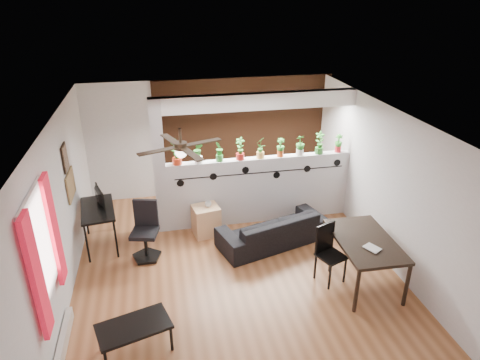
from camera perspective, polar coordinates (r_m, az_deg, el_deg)
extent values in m
cube|color=brown|center=(7.44, -0.73, -11.83)|extent=(6.30, 7.10, 0.10)
cube|color=#B7B7BA|center=(9.48, -4.26, 5.64)|extent=(6.30, 0.04, 2.90)
cube|color=#B7B7BA|center=(4.34, 7.29, -20.60)|extent=(6.30, 0.04, 2.90)
cube|color=#B7B7BA|center=(6.80, -23.09, -4.35)|extent=(0.04, 7.10, 2.90)
cube|color=#B7B7BA|center=(7.61, 18.97, -0.58)|extent=(0.04, 7.10, 2.90)
cube|color=white|center=(6.23, -0.86, 8.60)|extent=(6.30, 7.10, 0.10)
cube|color=#BCBCC1|center=(8.47, 2.63, -1.27)|extent=(3.60, 0.18, 1.35)
cube|color=white|center=(7.86, 2.88, 10.46)|extent=(3.60, 0.18, 0.30)
cube|color=#BCBCC1|center=(7.99, -10.69, 1.58)|extent=(0.22, 0.20, 2.60)
cube|color=#9A522C|center=(9.56, 0.56, 5.88)|extent=(3.90, 0.05, 2.60)
cube|color=black|center=(8.22, 2.85, 0.99)|extent=(3.31, 0.01, 0.02)
cylinder|color=black|center=(8.03, -7.94, -0.43)|extent=(0.14, 0.01, 0.14)
cylinder|color=black|center=(8.05, -3.58, 0.45)|extent=(0.14, 0.01, 0.14)
cylinder|color=black|center=(8.12, 0.74, 1.33)|extent=(0.14, 0.01, 0.14)
cylinder|color=black|center=(8.33, 4.91, 0.65)|extent=(0.14, 0.01, 0.14)
cylinder|color=black|center=(8.48, 8.95, 1.48)|extent=(0.14, 0.01, 0.14)
cylinder|color=black|center=(8.68, 12.84, 2.27)|extent=(0.14, 0.01, 0.14)
cube|color=white|center=(5.66, -25.18, -7.86)|extent=(0.02, 0.95, 1.25)
cube|color=white|center=(5.65, -25.03, -7.85)|extent=(0.04, 1.05, 1.35)
cube|color=red|center=(5.29, -25.48, -11.60)|extent=(0.06, 0.30, 1.55)
cube|color=red|center=(6.11, -23.58, -6.17)|extent=(0.06, 0.30, 1.55)
cube|color=beige|center=(6.50, -22.37, -18.84)|extent=(0.08, 1.00, 0.18)
cube|color=olive|center=(7.61, -21.65, -0.60)|extent=(0.03, 0.60, 0.45)
cube|color=#8C7259|center=(7.38, -22.30, 2.75)|extent=(0.03, 0.30, 0.40)
cube|color=black|center=(7.38, -22.34, 2.75)|extent=(0.02, 0.34, 0.44)
cylinder|color=black|center=(5.89, -8.00, 5.90)|extent=(0.04, 0.04, 0.20)
cylinder|color=black|center=(5.94, -7.92, 4.53)|extent=(0.18, 0.18, 0.10)
sphere|color=white|center=(5.97, -7.87, 3.72)|extent=(0.17, 0.17, 0.17)
cube|color=black|center=(6.08, -4.99, 5.04)|extent=(0.55, 0.29, 0.01)
cube|color=black|center=(6.24, -9.21, 5.34)|extent=(0.29, 0.55, 0.01)
cube|color=black|center=(5.83, -10.96, 3.80)|extent=(0.55, 0.29, 0.01)
cube|color=black|center=(5.65, -6.49, 3.45)|extent=(0.29, 0.55, 0.01)
cylinder|color=red|center=(7.96, -8.38, 2.51)|extent=(0.18, 0.18, 0.12)
imported|color=#1B5E1C|center=(7.88, -8.48, 4.04)|extent=(0.30, 0.26, 0.38)
cylinder|color=white|center=(7.98, -5.55, 2.74)|extent=(0.15, 0.15, 0.12)
imported|color=#1B5E1C|center=(7.91, -5.61, 4.09)|extent=(0.26, 0.23, 0.32)
cylinder|color=#308531|center=(8.03, -2.75, 2.96)|extent=(0.13, 0.13, 0.12)
imported|color=#1B5E1C|center=(7.96, -2.78, 4.18)|extent=(0.19, 0.22, 0.29)
cylinder|color=#B4221C|center=(8.09, 0.01, 3.17)|extent=(0.16, 0.16, 0.12)
imported|color=#1B5E1C|center=(8.02, 0.01, 4.55)|extent=(0.28, 0.27, 0.33)
cylinder|color=#EAAE52|center=(8.18, 2.73, 3.37)|extent=(0.15, 0.15, 0.12)
imported|color=#1B5E1C|center=(8.11, 2.76, 4.68)|extent=(0.27, 0.27, 0.32)
cylinder|color=#C64817|center=(8.28, 5.39, 3.56)|extent=(0.12, 0.12, 0.12)
imported|color=#1B5E1C|center=(8.22, 5.43, 4.66)|extent=(0.20, 0.17, 0.26)
cylinder|color=white|center=(8.40, 7.98, 3.73)|extent=(0.14, 0.14, 0.12)
imported|color=#1B5E1C|center=(8.33, 8.05, 4.96)|extent=(0.23, 0.20, 0.30)
cylinder|color=#307F2E|center=(8.53, 10.49, 3.90)|extent=(0.16, 0.16, 0.12)
imported|color=#1B5E1C|center=(8.46, 10.60, 5.23)|extent=(0.28, 0.26, 0.34)
cylinder|color=red|center=(8.68, 12.92, 4.05)|extent=(0.12, 0.12, 0.12)
imported|color=#1B5E1C|center=(8.63, 13.02, 5.10)|extent=(0.22, 0.20, 0.26)
imported|color=black|center=(7.91, 4.37, -6.57)|extent=(2.05, 1.26, 0.56)
cube|color=tan|center=(8.17, -4.54, -5.40)|extent=(0.54, 0.50, 0.58)
imported|color=gray|center=(8.01, -4.26, -3.26)|extent=(0.16, 0.16, 0.10)
cube|color=black|center=(8.00, -18.49, -3.70)|extent=(0.69, 1.12, 0.04)
cylinder|color=black|center=(7.76, -19.72, -8.07)|extent=(0.04, 0.04, 0.73)
cylinder|color=black|center=(7.75, -16.21, -7.59)|extent=(0.04, 0.04, 0.73)
cylinder|color=black|center=(8.62, -19.85, -4.69)|extent=(0.04, 0.04, 0.73)
cylinder|color=black|center=(8.61, -16.71, -4.26)|extent=(0.04, 0.04, 0.73)
imported|color=black|center=(8.08, -18.49, -2.54)|extent=(0.31, 0.14, 0.17)
cylinder|color=black|center=(7.77, -12.29, -9.89)|extent=(0.54, 0.54, 0.04)
cylinder|color=black|center=(7.64, -12.44, -8.49)|extent=(0.06, 0.06, 0.45)
cube|color=black|center=(7.51, -12.61, -6.90)|extent=(0.53, 0.53, 0.07)
cube|color=black|center=(7.53, -12.45, -4.25)|extent=(0.42, 0.16, 0.50)
cube|color=black|center=(6.97, 16.34, -7.79)|extent=(0.90, 1.44, 0.05)
cylinder|color=black|center=(6.55, 15.29, -14.13)|extent=(0.06, 0.06, 0.72)
cylinder|color=black|center=(6.88, 21.35, -12.95)|extent=(0.06, 0.06, 0.72)
cylinder|color=black|center=(7.54, 11.14, -8.02)|extent=(0.06, 0.06, 0.72)
cylinder|color=black|center=(7.83, 16.53, -7.30)|extent=(0.06, 0.06, 0.72)
imported|color=gray|center=(6.69, 16.76, -8.96)|extent=(0.27, 0.29, 0.02)
cube|color=black|center=(7.00, 12.07, -9.90)|extent=(0.51, 0.51, 0.03)
cube|color=black|center=(6.96, 11.25, -7.49)|extent=(0.36, 0.16, 0.49)
cube|color=black|center=(6.94, 11.87, -12.55)|extent=(0.03, 0.03, 0.46)
cube|color=black|center=(7.14, 13.81, -11.58)|extent=(0.03, 0.03, 0.46)
cube|color=black|center=(6.99, 10.15, -9.67)|extent=(0.03, 0.03, 0.95)
cube|color=black|center=(7.19, 12.11, -8.79)|extent=(0.03, 0.03, 0.95)
cube|color=black|center=(5.90, -14.00, -18.42)|extent=(1.02, 0.74, 0.04)
cylinder|color=black|center=(5.97, -9.13, -20.16)|extent=(0.04, 0.04, 0.38)
cylinder|color=black|center=(6.17, -18.28, -19.54)|extent=(0.04, 0.04, 0.38)
cylinder|color=black|center=(6.27, -10.50, -17.65)|extent=(0.04, 0.04, 0.38)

